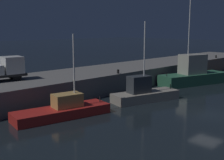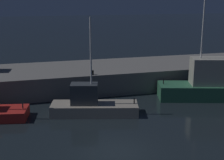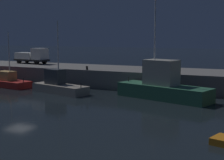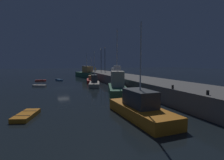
# 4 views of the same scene
# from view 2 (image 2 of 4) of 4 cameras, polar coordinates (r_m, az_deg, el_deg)

# --- Properties ---
(ground_plane) EXTENTS (320.00, 320.00, 0.00)m
(ground_plane) POSITION_cam_2_polar(r_m,az_deg,el_deg) (21.37, 0.81, -12.69)
(ground_plane) COLOR black
(pier_quay) EXTENTS (77.99, 8.31, 2.31)m
(pier_quay) POSITION_cam_2_polar(r_m,az_deg,el_deg) (35.38, -6.25, 0.39)
(pier_quay) COLOR slate
(pier_quay) RESTS_ON ground
(fishing_boat_white) EXTENTS (7.76, 4.11, 8.30)m
(fishing_boat_white) POSITION_cam_2_polar(r_m,az_deg,el_deg) (27.40, -3.62, -4.47)
(fishing_boat_white) COLOR gray
(fishing_boat_white) RESTS_ON ground
(fishing_boat_orange) EXTENTS (10.63, 5.65, 11.50)m
(fishing_boat_orange) POSITION_cam_2_polar(r_m,az_deg,el_deg) (32.83, 17.17, -0.91)
(fishing_boat_orange) COLOR #2D6647
(fishing_boat_orange) RESTS_ON ground
(bollard_central) EXTENTS (0.28, 0.28, 0.47)m
(bollard_central) POSITION_cam_2_polar(r_m,az_deg,el_deg) (31.67, -3.54, 1.35)
(bollard_central) COLOR black
(bollard_central) RESTS_ON pier_quay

